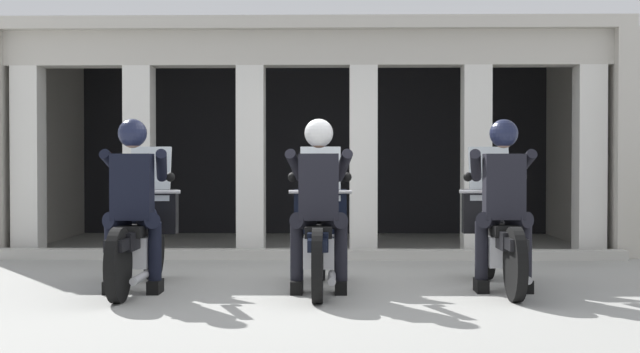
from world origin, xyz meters
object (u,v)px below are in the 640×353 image
motorcycle_left (141,236)px  motorcycle_right (497,235)px  police_officer_right (503,190)px  motorcycle_center (320,236)px  police_officer_center (319,190)px  police_officer_left (133,190)px

motorcycle_left → motorcycle_right: same height
motorcycle_left → police_officer_right: size_ratio=1.29×
motorcycle_left → police_officer_right: 3.41m
motorcycle_center → police_officer_center: 0.52m
motorcycle_center → motorcycle_right: (1.69, 0.11, 0.00)m
motorcycle_right → police_officer_right: police_officer_right is taller
motorcycle_center → police_officer_right: (1.69, -0.17, 0.44)m
police_officer_left → motorcycle_right: police_officer_left is taller
motorcycle_left → police_officer_center: bearing=-22.5°
motorcycle_left → police_officer_left: police_officer_left is taller
police_officer_center → police_officer_right: same height
motorcycle_left → motorcycle_center: bearing=-12.9°
motorcycle_left → motorcycle_center: size_ratio=1.00×
motorcycle_center → motorcycle_right: 1.69m
motorcycle_center → police_officer_center: bearing=-100.0°
police_officer_left → motorcycle_right: size_ratio=0.78×
police_officer_center → motorcycle_right: 1.79m
motorcycle_left → police_officer_left: bearing=-103.8°
motorcycle_center → police_officer_right: police_officer_right is taller
motorcycle_right → police_officer_right: (-0.00, -0.28, 0.44)m
police_officer_center → police_officer_right: size_ratio=1.00×
motorcycle_center → motorcycle_left: bearing=170.9°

